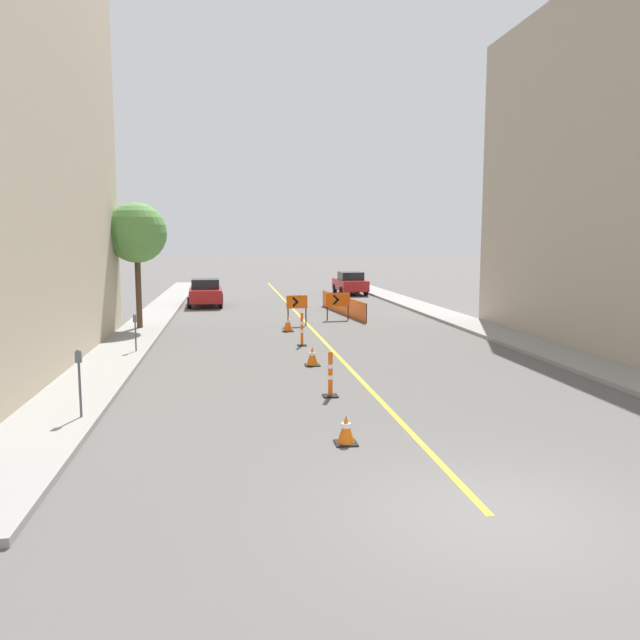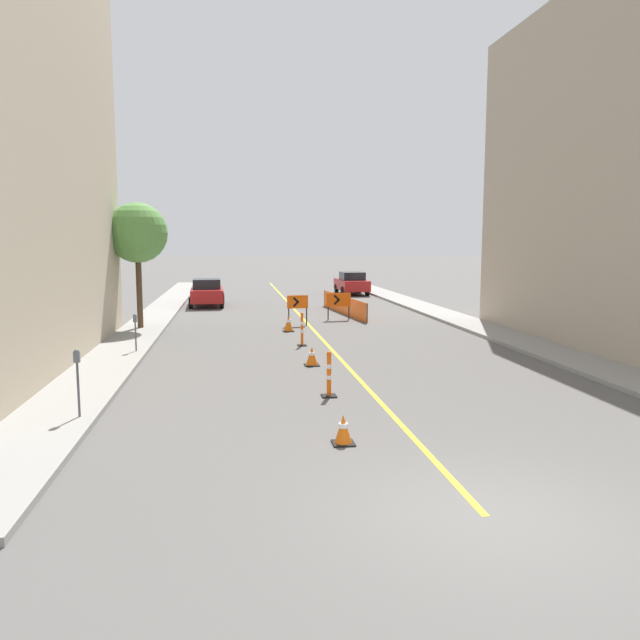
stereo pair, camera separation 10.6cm
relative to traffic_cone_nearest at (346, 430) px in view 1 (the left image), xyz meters
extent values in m
plane|color=#565451|center=(1.40, -3.31, -0.27)|extent=(300.00, 300.00, 0.00)
cube|color=gold|center=(1.40, 20.77, -0.27)|extent=(0.12, 48.15, 0.01)
cube|color=gray|center=(-5.76, 20.77, -0.21)|extent=(1.84, 48.15, 0.13)
cube|color=gray|center=(8.55, 20.77, -0.21)|extent=(1.84, 48.15, 0.13)
cube|color=black|center=(0.00, 0.00, -0.26)|extent=(0.41, 0.41, 0.03)
cone|color=orange|center=(0.00, 0.00, 0.02)|extent=(0.33, 0.33, 0.53)
cylinder|color=white|center=(0.00, 0.00, 0.08)|extent=(0.17, 0.17, 0.08)
cube|color=black|center=(0.36, 7.38, -0.26)|extent=(0.45, 0.45, 0.03)
cone|color=orange|center=(0.36, 7.38, 0.03)|extent=(0.36, 0.36, 0.55)
cylinder|color=white|center=(0.36, 7.38, 0.10)|extent=(0.19, 0.19, 0.09)
cube|color=black|center=(0.31, 14.65, -0.26)|extent=(0.47, 0.47, 0.03)
cone|color=orange|center=(0.31, 14.65, 0.09)|extent=(0.38, 0.38, 0.66)
cylinder|color=white|center=(0.31, 14.65, 0.16)|extent=(0.20, 0.20, 0.11)
cube|color=black|center=(0.29, 3.55, -0.26)|extent=(0.36, 0.36, 0.04)
cylinder|color=#EF560C|center=(0.29, 3.55, 0.26)|extent=(0.11, 0.11, 0.99)
cylinder|color=white|center=(0.29, 3.55, 0.21)|extent=(0.12, 0.12, 0.10)
cylinder|color=white|center=(0.29, 3.55, 0.48)|extent=(0.12, 0.12, 0.10)
sphere|color=#EF560C|center=(0.29, 3.55, 0.79)|extent=(0.12, 0.12, 0.12)
cube|color=black|center=(0.47, 10.98, -0.26)|extent=(0.32, 0.32, 0.04)
cylinder|color=#EF560C|center=(0.47, 10.98, 0.31)|extent=(0.10, 0.10, 1.10)
cylinder|color=white|center=(0.47, 10.98, 0.26)|extent=(0.11, 0.11, 0.11)
cylinder|color=white|center=(0.47, 10.98, 0.55)|extent=(0.11, 0.11, 0.11)
sphere|color=#EF560C|center=(0.47, 10.98, 0.89)|extent=(0.11, 0.11, 0.11)
cube|color=#EF560C|center=(0.88, 16.42, 0.79)|extent=(0.94, 0.13, 0.58)
cube|color=black|center=(0.81, 16.38, 0.87)|extent=(0.29, 0.04, 0.29)
cube|color=black|center=(0.81, 16.38, 0.71)|extent=(0.29, 0.04, 0.29)
cylinder|color=black|center=(0.48, 16.42, 0.11)|extent=(0.06, 0.06, 0.77)
cylinder|color=black|center=(1.28, 16.42, 0.11)|extent=(0.06, 0.06, 0.77)
cube|color=#EF560C|center=(3.02, 18.09, 0.70)|extent=(1.19, 0.16, 0.64)
cube|color=black|center=(2.93, 18.05, 0.79)|extent=(0.31, 0.05, 0.31)
cube|color=black|center=(2.93, 18.05, 0.61)|extent=(0.31, 0.05, 0.31)
cylinder|color=black|center=(2.52, 18.09, 0.05)|extent=(0.06, 0.06, 0.65)
cylinder|color=black|center=(3.53, 18.09, 0.05)|extent=(0.06, 0.06, 0.65)
cube|color=#EF560C|center=(3.72, 20.66, 0.18)|extent=(0.84, 7.85, 0.92)
cylinder|color=#262626|center=(4.12, 16.74, 0.18)|extent=(0.05, 0.05, 0.92)
cylinder|color=#262626|center=(3.31, 24.59, 0.18)|extent=(0.05, 0.05, 0.92)
cube|color=maroon|center=(-3.44, 25.50, 0.41)|extent=(1.94, 4.36, 0.72)
cube|color=black|center=(-3.44, 25.29, 1.04)|extent=(1.59, 1.98, 0.55)
cylinder|color=black|center=(-4.29, 26.83, 0.05)|extent=(0.24, 0.65, 0.64)
cylinder|color=black|center=(-2.58, 26.83, 0.05)|extent=(0.24, 0.65, 0.64)
cylinder|color=black|center=(-4.29, 24.17, 0.05)|extent=(0.24, 0.65, 0.64)
cylinder|color=black|center=(-2.58, 24.17, 0.05)|extent=(0.24, 0.65, 0.64)
cube|color=maroon|center=(6.38, 32.21, 0.41)|extent=(1.87, 4.33, 0.72)
cube|color=black|center=(6.38, 32.00, 1.04)|extent=(1.56, 1.96, 0.55)
cylinder|color=black|center=(5.53, 33.54, 0.05)|extent=(0.23, 0.64, 0.64)
cylinder|color=black|center=(7.24, 33.54, 0.05)|extent=(0.23, 0.64, 0.64)
cylinder|color=black|center=(5.53, 30.88, 0.05)|extent=(0.23, 0.64, 0.64)
cylinder|color=black|center=(7.24, 30.88, 0.05)|extent=(0.23, 0.64, 0.64)
cylinder|color=#4C4C51|center=(-5.19, 2.11, 0.43)|extent=(0.05, 0.05, 1.15)
cube|color=#565B60|center=(-5.19, 2.11, 1.12)|extent=(0.12, 0.10, 0.22)
sphere|color=#565B60|center=(-5.19, 2.11, 1.23)|extent=(0.11, 0.11, 0.11)
cylinder|color=#4C4C51|center=(-5.19, 9.97, 0.34)|extent=(0.05, 0.05, 0.96)
cube|color=#565B60|center=(-5.19, 9.97, 0.93)|extent=(0.12, 0.10, 0.22)
sphere|color=#565B60|center=(-5.19, 9.97, 1.04)|extent=(0.11, 0.11, 0.11)
cylinder|color=#4C3823|center=(-5.85, 15.79, 1.37)|extent=(0.24, 0.24, 3.02)
sphere|color=#568E42|center=(-5.85, 15.79, 3.82)|extent=(2.48, 2.48, 2.48)
camera|label=1|loc=(-2.11, -11.04, 3.48)|focal=35.00mm
camera|label=2|loc=(-2.00, -11.05, 3.48)|focal=35.00mm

